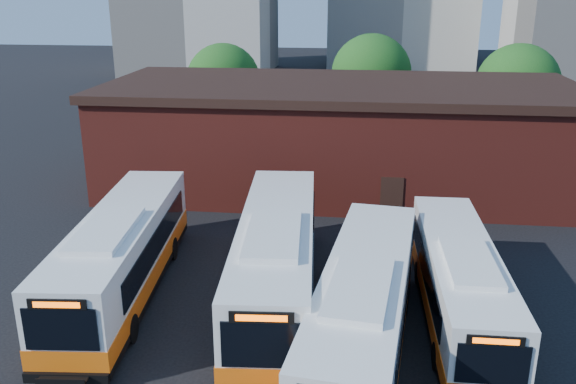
# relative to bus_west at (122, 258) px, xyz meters

# --- Properties ---
(ground) EXTENTS (220.00, 220.00, 0.00)m
(ground) POSITION_rel_bus_west_xyz_m (8.12, -4.27, -1.62)
(ground) COLOR black
(bus_west) EXTENTS (3.79, 13.26, 3.57)m
(bus_west) POSITION_rel_bus_west_xyz_m (0.00, 0.00, 0.00)
(bus_west) COLOR white
(bus_west) RESTS_ON ground
(bus_midwest) EXTENTS (3.77, 13.81, 3.72)m
(bus_midwest) POSITION_rel_bus_west_xyz_m (6.25, 0.01, 0.07)
(bus_midwest) COLOR white
(bus_midwest) RESTS_ON ground
(bus_mideast) EXTENTS (4.16, 13.03, 3.50)m
(bus_mideast) POSITION_rel_bus_west_xyz_m (9.63, -3.35, -0.03)
(bus_mideast) COLOR white
(bus_mideast) RESTS_ON ground
(bus_east) EXTENTS (2.59, 11.74, 3.18)m
(bus_east) POSITION_rel_bus_west_xyz_m (13.13, -0.62, -0.17)
(bus_east) COLOR white
(bus_east) RESTS_ON ground
(depot_building) EXTENTS (28.60, 12.60, 6.40)m
(depot_building) POSITION_rel_bus_west_xyz_m (8.12, 15.73, 1.64)
(depot_building) COLOR maroon
(depot_building) RESTS_ON ground
(tree_west) EXTENTS (6.00, 6.00, 7.65)m
(tree_west) POSITION_rel_bus_west_xyz_m (-1.88, 27.73, 3.02)
(tree_west) COLOR #382314
(tree_west) RESTS_ON ground
(tree_mid) EXTENTS (6.56, 6.56, 8.36)m
(tree_mid) POSITION_rel_bus_west_xyz_m (10.12, 29.73, 3.46)
(tree_mid) COLOR #382314
(tree_mid) RESTS_ON ground
(tree_east) EXTENTS (6.24, 6.24, 7.96)m
(tree_east) POSITION_rel_bus_west_xyz_m (21.12, 26.73, 3.21)
(tree_east) COLOR #382314
(tree_east) RESTS_ON ground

